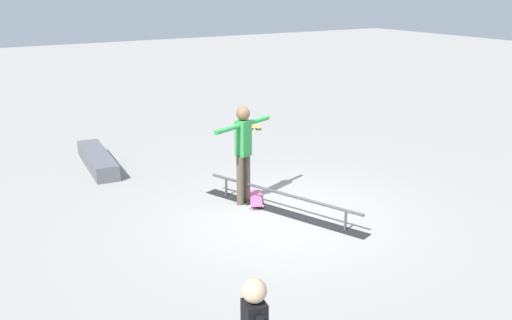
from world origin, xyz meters
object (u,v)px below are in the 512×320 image
object	(u,v)px
grind_rail	(281,203)
skate_ledge	(97,160)
loose_skateboard_yellow	(245,127)
skater_main	(243,148)
skateboard_main	(256,198)

from	to	relation	value
grind_rail	skate_ledge	distance (m)	4.49
skate_ledge	loose_skateboard_yellow	bearing A→B (deg)	-74.96
skater_main	skateboard_main	xyz separation A→B (m)	(-0.09, -0.19, -0.93)
grind_rail	skateboard_main	bearing A→B (deg)	-7.71
grind_rail	skateboard_main	size ratio (longest dim) A/B	3.92
skater_main	loose_skateboard_yellow	distance (m)	5.34
skater_main	loose_skateboard_yellow	world-z (taller)	skater_main
skateboard_main	loose_skateboard_yellow	size ratio (longest dim) A/B	1.06
skater_main	grind_rail	bearing A→B (deg)	-85.03
skate_ledge	skater_main	world-z (taller)	skater_main
grind_rail	skate_ledge	size ratio (longest dim) A/B	1.38
skater_main	skate_ledge	bearing A→B (deg)	95.08
grind_rail	skater_main	world-z (taller)	skater_main
skate_ledge	skater_main	xyz separation A→B (m)	(-3.37, -1.57, 0.84)
skateboard_main	loose_skateboard_yellow	distance (m)	5.25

